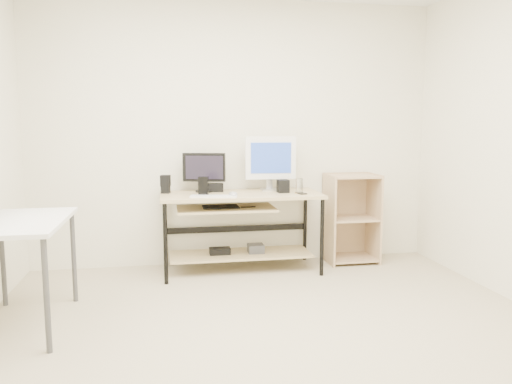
{
  "coord_description": "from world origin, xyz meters",
  "views": [
    {
      "loc": [
        -0.69,
        -2.94,
        1.38
      ],
      "look_at": [
        0.08,
        1.3,
        0.81
      ],
      "focal_mm": 35.0,
      "sensor_mm": 36.0,
      "label": 1
    }
  ],
  "objects": [
    {
      "name": "white_imac",
      "position": [
        0.32,
        1.81,
        1.06
      ],
      "size": [
        0.5,
        0.16,
        0.53
      ],
      "rotation": [
        0.0,
        0.0,
        -0.02
      ],
      "color": "silver",
      "rests_on": "desk"
    },
    {
      "name": "speaker_right",
      "position": [
        0.4,
        1.64,
        0.81
      ],
      "size": [
        0.11,
        0.11,
        0.12
      ],
      "primitive_type": "cube",
      "rotation": [
        0.0,
        0.0,
        0.05
      ],
      "color": "black",
      "rests_on": "desk"
    },
    {
      "name": "drinking_glass",
      "position": [
        0.54,
        1.57,
        0.82
      ],
      "size": [
        0.07,
        0.07,
        0.13
      ],
      "primitive_type": "cylinder",
      "rotation": [
        0.0,
        0.0,
        0.0
      ],
      "color": "white",
      "rests_on": "coaster"
    },
    {
      "name": "desk",
      "position": [
        -0.03,
        1.66,
        0.54
      ],
      "size": [
        1.5,
        0.65,
        0.75
      ],
      "color": "tan",
      "rests_on": "ground"
    },
    {
      "name": "speaker_left",
      "position": [
        -0.7,
        1.8,
        0.84
      ],
      "size": [
        0.1,
        0.1,
        0.17
      ],
      "rotation": [
        0.0,
        0.0,
        -0.22
      ],
      "color": "black",
      "rests_on": "desk"
    },
    {
      "name": "black_monitor",
      "position": [
        -0.33,
        1.81,
        0.96
      ],
      "size": [
        0.41,
        0.17,
        0.37
      ],
      "rotation": [
        0.0,
        0.0,
        -0.26
      ],
      "color": "black",
      "rests_on": "desk"
    },
    {
      "name": "shelf_unit",
      "position": [
        1.15,
        1.82,
        0.45
      ],
      "size": [
        0.5,
        0.4,
        0.9
      ],
      "color": "tan",
      "rests_on": "ground"
    },
    {
      "name": "smartphone",
      "position": [
        0.55,
        1.53,
        0.75
      ],
      "size": [
        0.09,
        0.14,
        0.01
      ],
      "primitive_type": "cube",
      "rotation": [
        0.0,
        0.0,
        0.18
      ],
      "color": "black",
      "rests_on": "desk"
    },
    {
      "name": "side_table",
      "position": [
        -1.68,
        0.6,
        0.67
      ],
      "size": [
        0.6,
        1.0,
        0.75
      ],
      "color": "white",
      "rests_on": "ground"
    },
    {
      "name": "volume_puck",
      "position": [
        -0.34,
        1.64,
        0.76
      ],
      "size": [
        0.05,
        0.05,
        0.02
      ],
      "primitive_type": "cylinder",
      "rotation": [
        0.0,
        0.0,
        -0.01
      ],
      "color": "black",
      "rests_on": "desk"
    },
    {
      "name": "room",
      "position": [
        -0.14,
        0.04,
        1.32
      ],
      "size": [
        4.01,
        4.01,
        2.62
      ],
      "color": "#BBAE90",
      "rests_on": "ground"
    },
    {
      "name": "center_speaker",
      "position": [
        -0.24,
        1.8,
        0.79
      ],
      "size": [
        0.17,
        0.08,
        0.08
      ],
      "primitive_type": "cube",
      "rotation": [
        0.0,
        0.0,
        -0.05
      ],
      "color": "black",
      "rests_on": "desk"
    },
    {
      "name": "audio_controller",
      "position": [
        -0.36,
        1.55,
        0.84
      ],
      "size": [
        0.1,
        0.08,
        0.18
      ],
      "primitive_type": "cube",
      "rotation": [
        0.0,
        0.0,
        -0.26
      ],
      "color": "black",
      "rests_on": "desk"
    },
    {
      "name": "coaster",
      "position": [
        0.54,
        1.57,
        0.75
      ],
      "size": [
        0.09,
        0.09,
        0.01
      ],
      "primitive_type": "cylinder",
      "rotation": [
        0.0,
        0.0,
        0.0
      ],
      "color": "#A6834B",
      "rests_on": "desk"
    },
    {
      "name": "mouse",
      "position": [
        -0.1,
        1.46,
        0.77
      ],
      "size": [
        0.08,
        0.13,
        0.04
      ],
      "primitive_type": "ellipsoid",
      "rotation": [
        0.0,
        0.0,
        -0.03
      ],
      "color": "#B6B6BB",
      "rests_on": "desk"
    },
    {
      "name": "keyboard",
      "position": [
        -0.28,
        1.45,
        0.76
      ],
      "size": [
        0.43,
        0.2,
        0.01
      ],
      "primitive_type": "cube",
      "rotation": [
        0.0,
        0.0,
        -0.22
      ],
      "color": "white",
      "rests_on": "desk"
    }
  ]
}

